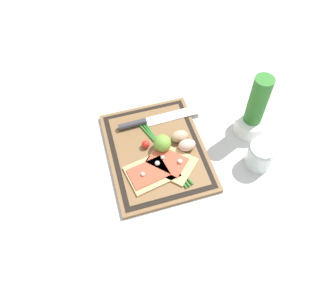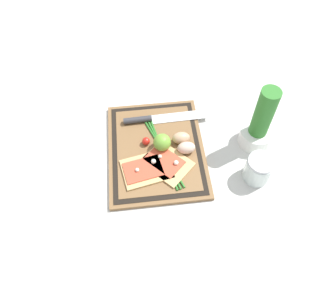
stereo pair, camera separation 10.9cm
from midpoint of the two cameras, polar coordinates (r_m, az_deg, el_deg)
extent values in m
plane|color=silver|center=(1.11, 0.74, -1.39)|extent=(6.00, 6.00, 0.00)
cube|color=brown|center=(1.11, 0.75, -1.19)|extent=(0.41, 0.32, 0.01)
cube|color=black|center=(1.10, 0.75, -0.97)|extent=(0.38, 0.30, 0.00)
cube|color=brown|center=(1.10, 0.75, -0.93)|extent=(0.35, 0.26, 0.00)
cube|color=tan|center=(1.05, -0.76, -4.63)|extent=(0.14, 0.17, 0.01)
cube|color=#D14C33|center=(1.05, -1.38, -4.64)|extent=(0.10, 0.13, 0.00)
sphere|color=silver|center=(1.05, 0.41, -3.26)|extent=(0.02, 0.02, 0.02)
sphere|color=silver|center=(1.04, -2.41, -4.75)|extent=(0.01, 0.01, 0.01)
cube|color=tan|center=(1.06, 2.76, -3.59)|extent=(0.19, 0.19, 0.01)
cube|color=#D14C33|center=(1.06, 2.29, -3.11)|extent=(0.14, 0.14, 0.00)
sphere|color=silver|center=(1.05, 4.39, -3.48)|extent=(0.02, 0.02, 0.02)
sphere|color=silver|center=(1.06, 1.51, -2.40)|extent=(0.01, 0.01, 0.01)
cube|color=silver|center=(1.18, 4.74, 4.58)|extent=(0.05, 0.21, 0.00)
cylinder|color=#38383D|center=(1.16, -2.64, 4.05)|extent=(0.03, 0.10, 0.02)
ellipsoid|color=tan|center=(1.10, 5.11, 0.85)|extent=(0.04, 0.06, 0.04)
ellipsoid|color=beige|center=(1.08, 6.08, -0.86)|extent=(0.04, 0.06, 0.04)
sphere|color=#70A838|center=(1.08, 1.82, 0.27)|extent=(0.06, 0.06, 0.06)
sphere|color=red|center=(1.10, -1.02, 0.29)|extent=(0.03, 0.03, 0.03)
cylinder|color=#2D7528|center=(1.09, 1.82, -1.27)|extent=(0.31, 0.07, 0.01)
cylinder|color=#2D7528|center=(1.09, 1.82, -1.27)|extent=(0.30, 0.09, 0.01)
cylinder|color=#2D7528|center=(1.09, 1.82, -1.27)|extent=(0.30, 0.12, 0.01)
cylinder|color=white|center=(1.17, 17.58, 1.11)|extent=(0.11, 0.11, 0.06)
cylinder|color=#2D7528|center=(1.09, 19.00, 4.48)|extent=(0.06, 0.06, 0.22)
cylinder|color=silver|center=(1.08, 18.25, -4.49)|extent=(0.09, 0.09, 0.08)
cylinder|color=#B73323|center=(1.10, 17.92, -5.15)|extent=(0.08, 0.08, 0.03)
cylinder|color=silver|center=(1.04, 18.90, -3.19)|extent=(0.08, 0.08, 0.01)
camera|label=1|loc=(0.05, -87.13, 4.09)|focal=35.00mm
camera|label=2|loc=(0.05, 92.87, -4.09)|focal=35.00mm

